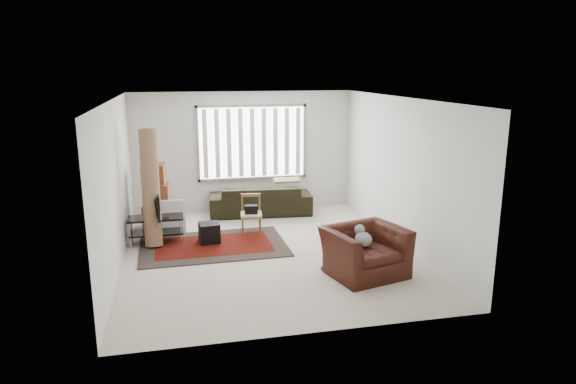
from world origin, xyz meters
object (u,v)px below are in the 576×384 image
object	(u,v)px
sofa	(260,195)
armchair	(365,248)
tv_stand	(156,224)
side_chair	(251,212)
moving_boxes	(156,199)

from	to	relation	value
sofa	armchair	bearing A→B (deg)	109.65
tv_stand	sofa	world-z (taller)	sofa
tv_stand	sofa	distance (m)	2.72
side_chair	armchair	distance (m)	2.88
side_chair	armchair	size ratio (longest dim) A/B	0.55
moving_boxes	armchair	xyz separation A→B (m)	(3.27, -3.24, -0.18)
tv_stand	armchair	world-z (taller)	armchair
tv_stand	sofa	xyz separation A→B (m)	(2.24, 1.54, 0.07)
tv_stand	armchair	distance (m)	3.99
tv_stand	armchair	size ratio (longest dim) A/B	0.72
moving_boxes	armchair	world-z (taller)	moving_boxes
armchair	side_chair	bearing A→B (deg)	105.25
sofa	side_chair	xyz separation A→B (m)	(-0.41, -1.33, -0.01)
moving_boxes	sofa	world-z (taller)	moving_boxes
tv_stand	moving_boxes	size ratio (longest dim) A/B	0.76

